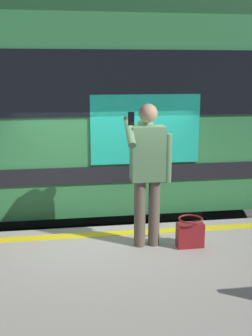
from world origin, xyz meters
name	(u,v)px	position (x,y,z in m)	size (l,w,h in m)	color
ground_plane	(110,285)	(0.00, 0.00, 0.00)	(23.41, 23.41, 0.00)	#3D3D3F
safety_line	(111,234)	(0.00, 0.30, 0.93)	(13.02, 0.16, 0.01)	yellow
track_rail_near	(103,249)	(0.00, -1.09, 0.08)	(17.28, 0.08, 0.16)	slate
track_rail_far	(96,220)	(0.00, -2.52, 0.08)	(17.28, 0.08, 0.16)	slate
train_carriage	(37,105)	(1.02, -1.80, 2.48)	(9.08, 3.01, 3.90)	#2D723F
passenger	(148,164)	(-0.40, 0.71, 1.96)	(0.57, 0.55, 1.76)	brown
handbag	(190,233)	(-0.91, 0.85, 1.10)	(0.33, 0.30, 0.37)	maroon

